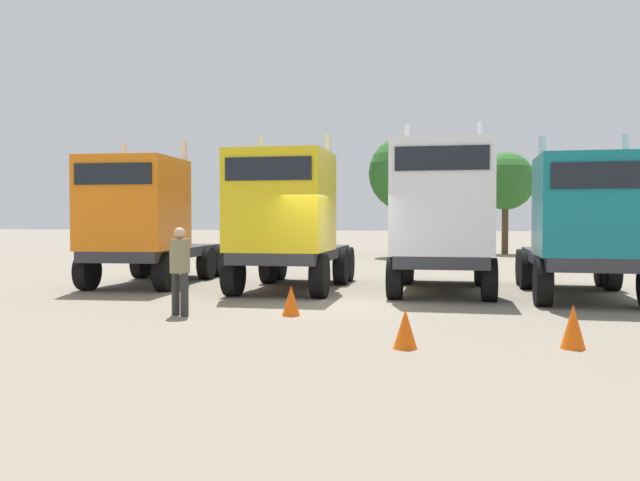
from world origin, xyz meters
The scene contains 12 objects.
ground centered at (0.00, 0.00, 0.00)m, with size 200.00×200.00×0.00m, color gray.
semi_truck_orange centered at (-6.04, 2.27, 1.91)m, with size 3.01×6.10×4.21m.
semi_truck_yellow centered at (-1.63, 1.75, 1.93)m, with size 2.73×5.81×4.24m.
semi_truck_white centered at (2.40, 1.94, 1.96)m, with size 2.69×6.07×4.42m.
semi_truck_teal centered at (5.74, 1.47, 1.74)m, with size 2.61×6.10×3.95m.
visitor_with_camera centered at (-2.55, -2.79, 1.02)m, with size 0.54×0.54×1.76m.
traffic_cone_near centered at (4.56, -4.62, 0.33)m, with size 0.36×0.36×0.66m, color #F2590C.
traffic_cone_mid centered at (2.14, -5.16, 0.30)m, with size 0.36×0.36×0.59m, color #F2590C.
traffic_cone_far centered at (-0.39, -2.33, 0.30)m, with size 0.36×0.36×0.61m, color #F2590C.
oak_far_left centered at (-5.83, 19.63, 3.57)m, with size 3.51×3.51×5.34m.
oak_far_centre centered at (-0.08, 18.93, 4.27)m, with size 3.87×3.87×6.22m.
oak_far_right centered at (5.02, 22.85, 4.02)m, with size 3.18×3.18×5.64m.
Camera 1 is at (3.04, -14.86, 1.91)m, focal length 36.87 mm.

